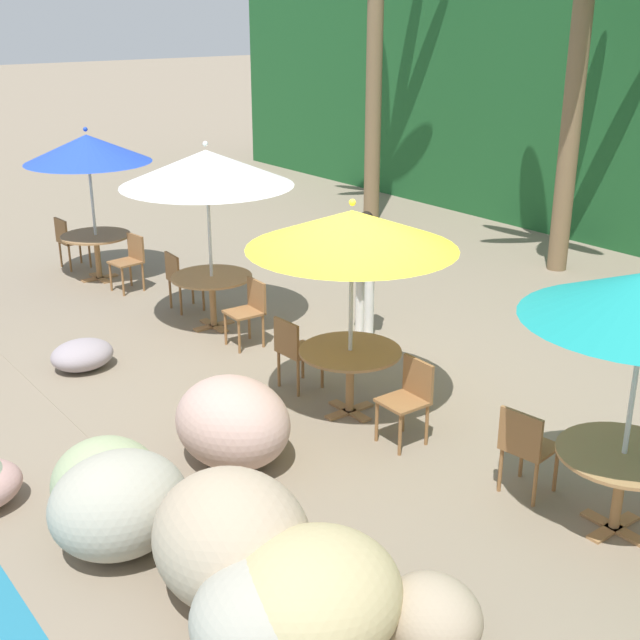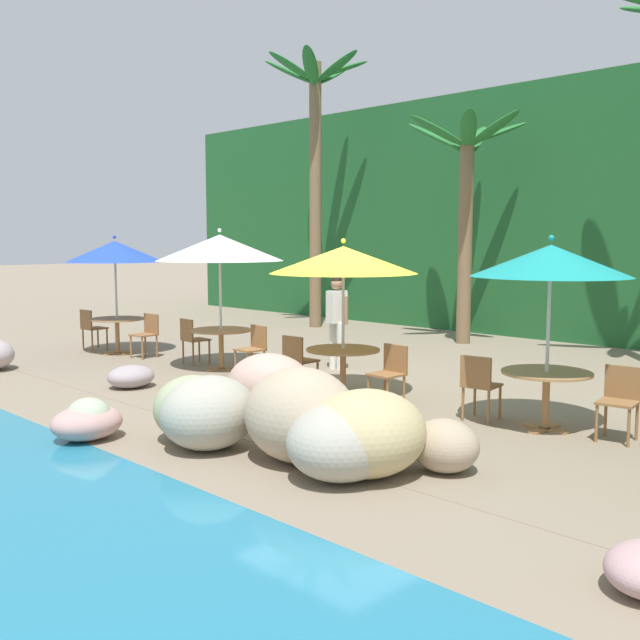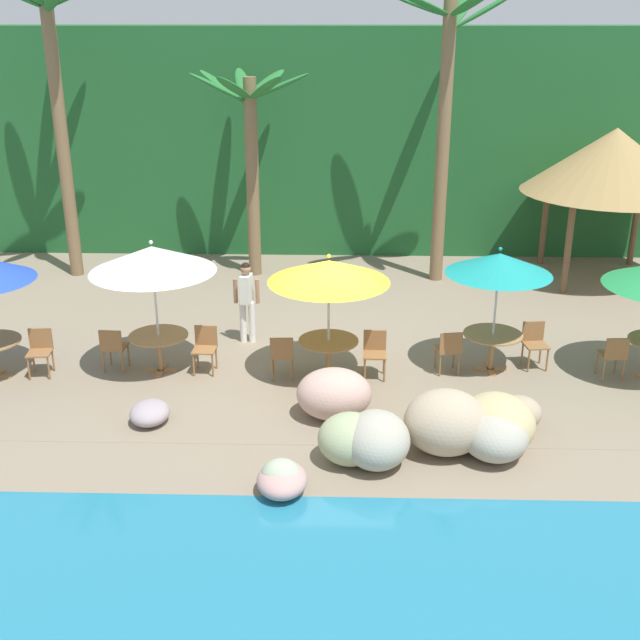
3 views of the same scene
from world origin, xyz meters
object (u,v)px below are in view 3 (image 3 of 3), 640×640
(chair_green_inland, at_px, (614,354))
(chair_teal_seaward, at_px, (534,341))
(chair_blue_seaward, at_px, (40,348))
(chair_yellow_inland, at_px, (282,354))
(dining_table_yellow, at_px, (328,346))
(umbrella_teal, at_px, (499,264))
(palm_tree_third, at_px, (446,99))
(chair_teal_inland, at_px, (449,349))
(chair_white_inland, at_px, (113,346))
(palapa_hut, at_px, (613,161))
(waiter_in_white, at_px, (247,296))
(chair_white_seaward, at_px, (205,345))
(dining_table_teal, at_px, (493,340))
(umbrella_white, at_px, (152,259))
(chair_yellow_seaward, at_px, (375,350))
(dining_table_white, at_px, (159,341))
(palm_tree_nearest, at_px, (56,85))
(umbrella_yellow, at_px, (329,271))
(palm_tree_second, at_px, (250,136))

(chair_green_inland, bearing_deg, chair_teal_seaward, 155.82)
(chair_blue_seaward, height_order, chair_yellow_inland, same)
(dining_table_yellow, xyz_separation_m, umbrella_teal, (3.06, 0.40, 1.48))
(chair_blue_seaward, height_order, palm_tree_third, palm_tree_third)
(chair_teal_inland, bearing_deg, chair_white_inland, -179.40)
(palapa_hut, xyz_separation_m, waiter_in_white, (-8.45, -4.46, -1.98))
(chair_yellow_inland, relative_size, palapa_hut, 0.20)
(dining_table_yellow, relative_size, palapa_hut, 0.25)
(chair_white_seaward, xyz_separation_m, dining_table_teal, (5.36, 0.19, 0.10))
(dining_table_yellow, bearing_deg, chair_teal_seaward, 8.75)
(umbrella_white, bearing_deg, chair_yellow_seaward, -1.25)
(chair_yellow_seaward, height_order, umbrella_teal, umbrella_teal)
(dining_table_white, distance_m, chair_white_inland, 0.86)
(umbrella_teal, height_order, chair_green_inland, umbrella_teal)
(chair_white_seaward, distance_m, palm_tree_nearest, 8.32)
(chair_yellow_seaward, distance_m, waiter_in_white, 3.01)
(chair_white_inland, relative_size, chair_teal_seaward, 1.00)
(chair_white_seaward, height_order, palapa_hut, palapa_hut)
(palapa_hut, bearing_deg, chair_blue_seaward, -153.23)
(chair_white_seaward, xyz_separation_m, chair_yellow_seaward, (3.16, -0.14, 0.00))
(chair_blue_seaward, relative_size, chair_green_inland, 1.00)
(palm_tree_third, relative_size, waiter_in_white, 4.04)
(waiter_in_white, bearing_deg, dining_table_teal, -14.59)
(waiter_in_white, bearing_deg, chair_green_inland, -13.23)
(chair_white_inland, height_order, chair_yellow_inland, same)
(umbrella_yellow, relative_size, chair_yellow_seaward, 2.72)
(umbrella_yellow, height_order, dining_table_teal, umbrella_yellow)
(chair_yellow_inland, xyz_separation_m, chair_teal_seaward, (4.73, 0.73, 0.00))
(chair_teal_seaward, relative_size, chair_green_inland, 1.00)
(dining_table_white, relative_size, dining_table_yellow, 1.00)
(chair_yellow_seaward, bearing_deg, chair_teal_inland, 4.92)
(chair_blue_seaward, distance_m, dining_table_yellow, 5.34)
(dining_table_white, bearing_deg, chair_blue_seaward, -175.38)
(umbrella_yellow, relative_size, palapa_hut, 0.55)
(chair_yellow_inland, height_order, umbrella_teal, umbrella_teal)
(palm_tree_second, bearing_deg, umbrella_white, -100.65)
(chair_yellow_inland, bearing_deg, chair_blue_seaward, 178.53)
(chair_yellow_seaward, relative_size, chair_green_inland, 1.00)
(chair_yellow_seaward, xyz_separation_m, chair_yellow_inland, (-1.70, -0.20, 0.00))
(chair_yellow_inland, xyz_separation_m, palm_tree_second, (-1.18, 6.30, 2.99))
(umbrella_teal, bearing_deg, chair_white_seaward, -178.02)
(chair_teal_inland, height_order, palm_tree_third, palm_tree_third)
(umbrella_yellow, height_order, umbrella_teal, umbrella_teal)
(chair_white_seaward, relative_size, waiter_in_white, 0.51)
(umbrella_teal, height_order, palm_tree_third, palm_tree_third)
(chair_blue_seaward, xyz_separation_m, palm_tree_third, (7.96, 5.86, 3.91))
(umbrella_teal, bearing_deg, chair_white_inland, -177.80)
(chair_yellow_inland, height_order, palm_tree_second, palm_tree_second)
(chair_white_seaward, xyz_separation_m, waiter_in_white, (0.63, 1.42, 0.47))
(chair_green_inland, bearing_deg, dining_table_yellow, -179.85)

